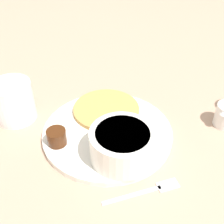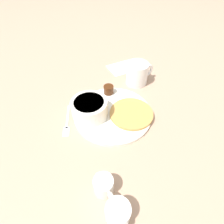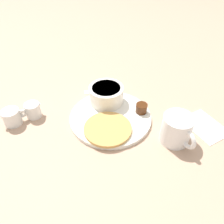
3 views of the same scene
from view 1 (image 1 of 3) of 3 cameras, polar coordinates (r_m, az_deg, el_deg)
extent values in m
plane|color=tan|center=(0.57, -0.92, -4.56)|extent=(4.00, 4.00, 0.00)
cylinder|color=white|center=(0.57, -0.92, -4.12)|extent=(0.26, 0.26, 0.01)
cylinder|color=tan|center=(0.61, -1.17, 0.56)|extent=(0.14, 0.14, 0.01)
cylinder|color=white|center=(0.50, 2.09, -6.67)|extent=(0.12, 0.12, 0.06)
cylinder|color=white|center=(0.48, 2.15, -4.58)|extent=(0.09, 0.09, 0.01)
cylinder|color=#47230F|center=(0.54, -11.18, -5.02)|extent=(0.04, 0.04, 0.03)
cylinder|color=white|center=(0.49, 1.28, -9.88)|extent=(0.05, 0.05, 0.03)
sphere|color=white|center=(0.48, 1.32, -8.31)|extent=(0.03, 0.03, 0.03)
cylinder|color=white|center=(0.62, -19.39, 2.06)|extent=(0.08, 0.08, 0.09)
torus|color=white|center=(0.66, -20.92, 3.99)|extent=(0.06, 0.03, 0.06)
cone|color=white|center=(0.60, 21.83, -0.02)|extent=(0.02, 0.02, 0.01)
cube|color=silver|center=(0.48, 4.10, -16.48)|extent=(0.07, 0.09, 0.00)
cube|color=silver|center=(0.50, 11.29, -14.31)|extent=(0.04, 0.04, 0.00)
camera|label=2|loc=(0.64, 46.64, 33.08)|focal=28.00mm
camera|label=3|loc=(0.93, -8.95, 44.04)|focal=35.00mm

